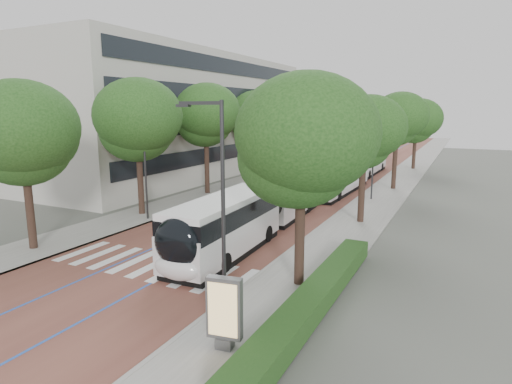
# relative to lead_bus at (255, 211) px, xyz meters

# --- Properties ---
(ground) EXTENTS (160.00, 160.00, 0.00)m
(ground) POSITION_rel_lead_bus_xyz_m (-2.54, -7.92, -1.63)
(ground) COLOR #51544C
(ground) RESTS_ON ground
(road) EXTENTS (11.00, 140.00, 0.02)m
(road) POSITION_rel_lead_bus_xyz_m (-2.54, 32.08, -1.62)
(road) COLOR brown
(road) RESTS_ON ground
(sidewalk_left) EXTENTS (4.00, 140.00, 0.12)m
(sidewalk_left) POSITION_rel_lead_bus_xyz_m (-10.04, 32.08, -1.57)
(sidewalk_left) COLOR gray
(sidewalk_left) RESTS_ON ground
(sidewalk_right) EXTENTS (4.00, 140.00, 0.12)m
(sidewalk_right) POSITION_rel_lead_bus_xyz_m (4.96, 32.08, -1.57)
(sidewalk_right) COLOR gray
(sidewalk_right) RESTS_ON ground
(kerb_left) EXTENTS (0.20, 140.00, 0.14)m
(kerb_left) POSITION_rel_lead_bus_xyz_m (-8.14, 32.08, -1.57)
(kerb_left) COLOR gray
(kerb_left) RESTS_ON ground
(kerb_right) EXTENTS (0.20, 140.00, 0.14)m
(kerb_right) POSITION_rel_lead_bus_xyz_m (3.06, 32.08, -1.57)
(kerb_right) COLOR gray
(kerb_right) RESTS_ON ground
(zebra_crossing) EXTENTS (10.55, 3.60, 0.01)m
(zebra_crossing) POSITION_rel_lead_bus_xyz_m (-2.34, -6.92, -1.60)
(zebra_crossing) COLOR silver
(zebra_crossing) RESTS_ON ground
(lane_line_left) EXTENTS (0.12, 126.00, 0.01)m
(lane_line_left) POSITION_rel_lead_bus_xyz_m (-4.14, 32.08, -1.60)
(lane_line_left) COLOR #2250AE
(lane_line_left) RESTS_ON road
(lane_line_right) EXTENTS (0.12, 126.00, 0.01)m
(lane_line_right) POSITION_rel_lead_bus_xyz_m (-0.94, 32.08, -1.60)
(lane_line_right) COLOR #2250AE
(lane_line_right) RESTS_ON road
(office_building) EXTENTS (18.11, 40.00, 14.00)m
(office_building) POSITION_rel_lead_bus_xyz_m (-22.01, 20.08, 5.37)
(office_building) COLOR #AEAAA1
(office_building) RESTS_ON ground
(hedge) EXTENTS (1.20, 14.00, 0.80)m
(hedge) POSITION_rel_lead_bus_xyz_m (6.56, -7.92, -1.11)
(hedge) COLOR #1D4718
(hedge) RESTS_ON sidewalk_right
(streetlight_near) EXTENTS (1.82, 0.20, 8.00)m
(streetlight_near) POSITION_rel_lead_bus_xyz_m (4.08, -10.92, 3.19)
(streetlight_near) COLOR #2D2D30
(streetlight_near) RESTS_ON sidewalk_right
(streetlight_far) EXTENTS (1.82, 0.20, 8.00)m
(streetlight_far) POSITION_rel_lead_bus_xyz_m (4.08, 14.08, 3.19)
(streetlight_far) COLOR #2D2D30
(streetlight_far) RESTS_ON sidewalk_right
(lamp_post_left) EXTENTS (0.14, 0.14, 8.00)m
(lamp_post_left) POSITION_rel_lead_bus_xyz_m (-8.64, 0.08, 2.49)
(lamp_post_left) COLOR #2D2D30
(lamp_post_left) RESTS_ON sidewalk_left
(trees_left) EXTENTS (6.29, 60.96, 10.19)m
(trees_left) POSITION_rel_lead_bus_xyz_m (-10.04, 16.94, 5.15)
(trees_left) COLOR black
(trees_left) RESTS_ON ground
(trees_right) EXTENTS (6.03, 47.98, 8.84)m
(trees_right) POSITION_rel_lead_bus_xyz_m (5.16, 14.15, 4.57)
(trees_right) COLOR black
(trees_right) RESTS_ON ground
(lead_bus) EXTENTS (3.22, 18.48, 3.20)m
(lead_bus) POSITION_rel_lead_bus_xyz_m (0.00, 0.00, 0.00)
(lead_bus) COLOR black
(lead_bus) RESTS_ON ground
(bus_queued_0) EXTENTS (2.89, 12.47, 3.20)m
(bus_queued_0) POSITION_rel_lead_bus_xyz_m (0.74, 15.70, -0.00)
(bus_queued_0) COLOR silver
(bus_queued_0) RESTS_ON ground
(bus_queued_1) EXTENTS (2.65, 12.42, 3.20)m
(bus_queued_1) POSITION_rel_lead_bus_xyz_m (0.50, 28.70, -0.00)
(bus_queued_1) COLOR silver
(bus_queued_1) RESTS_ON ground
(ad_panel) EXTENTS (1.21, 0.53, 2.44)m
(ad_panel) POSITION_rel_lead_bus_xyz_m (4.88, -11.98, -0.23)
(ad_panel) COLOR #59595B
(ad_panel) RESTS_ON sidewalk_right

